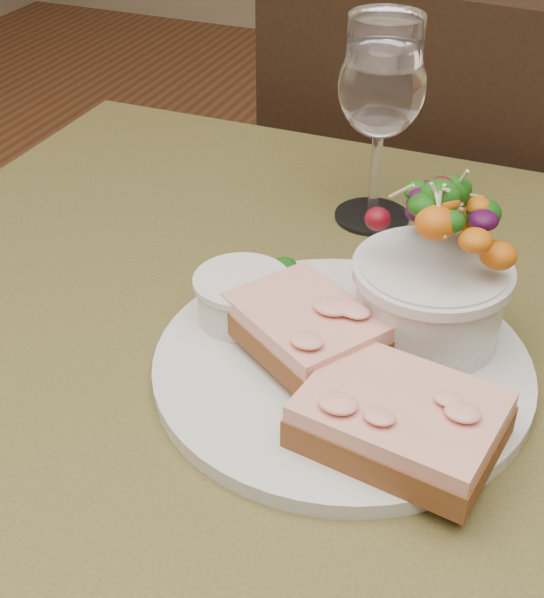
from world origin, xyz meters
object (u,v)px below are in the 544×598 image
at_px(ramekin, 242,296).
at_px(sandwich_front, 400,420).
at_px(sandwich_back, 305,327).
at_px(salad_bowl, 433,267).
at_px(dinner_plate, 342,366).
at_px(wine_glass, 382,92).
at_px(cafe_table, 288,473).
at_px(chair_far, 430,353).

bearing_deg(ramekin, sandwich_front, -29.61).
relative_size(sandwich_back, salad_bowl, 1.02).
distance_m(dinner_plate, wine_glass, 0.26).
relative_size(cafe_table, chair_far, 0.89).
bearing_deg(sandwich_front, dinner_plate, 141.92).
bearing_deg(salad_bowl, ramekin, -166.67).
relative_size(sandwich_front, ramekin, 1.98).
distance_m(chair_far, sandwich_back, 0.80).
xyz_separation_m(chair_far, salad_bowl, (0.08, -0.58, 0.53)).
bearing_deg(wine_glass, salad_bowl, -62.05).
height_order(cafe_table, dinner_plate, dinner_plate).
height_order(cafe_table, sandwich_back, sandwich_back).
relative_size(sandwich_back, ramekin, 1.92).
height_order(ramekin, wine_glass, wine_glass).
bearing_deg(chair_far, ramekin, 91.67).
xyz_separation_m(sandwich_back, ramekin, (-0.06, 0.02, -0.00)).
relative_size(sandwich_front, wine_glass, 0.76).
distance_m(sandwich_back, wine_glass, 0.25).
relative_size(cafe_table, sandwich_back, 6.20).
height_order(sandwich_back, wine_glass, wine_glass).
xyz_separation_m(ramekin, wine_glass, (0.04, 0.21, 0.09)).
distance_m(dinner_plate, sandwich_back, 0.04).
bearing_deg(salad_bowl, dinner_plate, -132.31).
bearing_deg(sandwich_front, sandwich_back, 154.42).
distance_m(cafe_table, dinner_plate, 0.11).
height_order(chair_far, wine_glass, wine_glass).
relative_size(chair_far, salad_bowl, 7.09).
height_order(chair_far, sandwich_front, chair_far).
bearing_deg(chair_far, wine_glass, 95.07).
height_order(cafe_table, wine_glass, wine_glass).
distance_m(cafe_table, sandwich_back, 0.14).
xyz_separation_m(dinner_plate, salad_bowl, (0.05, 0.05, 0.07)).
bearing_deg(wine_glass, cafe_table, -87.38).
bearing_deg(cafe_table, chair_far, 90.12).
xyz_separation_m(dinner_plate, wine_glass, (-0.05, 0.23, 0.12)).
xyz_separation_m(chair_far, wine_glass, (-0.01, -0.40, 0.58)).
bearing_deg(sandwich_back, ramekin, -168.72).
height_order(sandwich_back, ramekin, sandwich_back).
bearing_deg(dinner_plate, sandwich_back, -173.44).
relative_size(sandwich_front, sandwich_back, 1.03).
xyz_separation_m(cafe_table, dinner_plate, (0.03, 0.02, 0.11)).
bearing_deg(sandwich_front, salad_bowl, 104.41).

